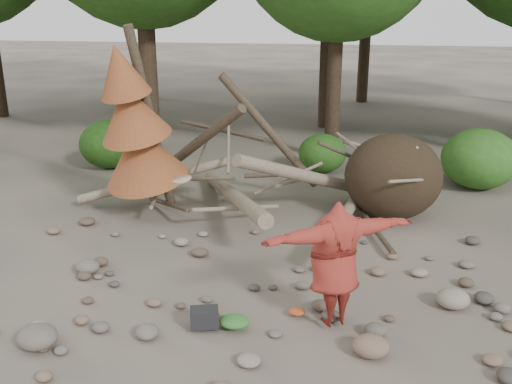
# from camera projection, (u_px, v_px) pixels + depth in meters

# --- Properties ---
(ground) EXTENTS (120.00, 120.00, 0.00)m
(ground) POSITION_uv_depth(u_px,v_px,m) (246.00, 298.00, 9.65)
(ground) COLOR #514C44
(ground) RESTS_ON ground
(deadfall_pile) EXTENTS (8.55, 5.24, 3.30)m
(deadfall_pile) POSITION_uv_depth(u_px,v_px,m) (367.00, 178.00, 12.98)
(deadfall_pile) COLOR #332619
(deadfall_pile) RESTS_ON ground
(dead_conifer) EXTENTS (2.06, 2.16, 4.35)m
(dead_conifer) POSITION_uv_depth(u_px,v_px,m) (136.00, 128.00, 12.62)
(dead_conifer) COLOR #4C3F30
(dead_conifer) RESTS_ON ground
(bush_left) EXTENTS (1.80, 1.80, 1.44)m
(bush_left) POSITION_uv_depth(u_px,v_px,m) (110.00, 144.00, 17.03)
(bush_left) COLOR #214B14
(bush_left) RESTS_ON ground
(bush_mid) EXTENTS (1.40, 1.40, 1.12)m
(bush_mid) POSITION_uv_depth(u_px,v_px,m) (322.00, 153.00, 16.63)
(bush_mid) COLOR #2C5F1B
(bush_mid) RESTS_ON ground
(bush_right) EXTENTS (2.00, 2.00, 1.60)m
(bush_right) POSITION_uv_depth(u_px,v_px,m) (479.00, 159.00, 15.13)
(bush_right) COLOR #377123
(bush_right) RESTS_ON ground
(frisbee_thrower) EXTENTS (3.57, 1.80, 2.36)m
(frisbee_thrower) POSITION_uv_depth(u_px,v_px,m) (335.00, 264.00, 8.48)
(frisbee_thrower) COLOR maroon
(frisbee_thrower) RESTS_ON ground
(backpack) EXTENTS (0.49, 0.39, 0.29)m
(backpack) POSITION_uv_depth(u_px,v_px,m) (205.00, 321.00, 8.70)
(backpack) COLOR black
(backpack) RESTS_ON ground
(cloth_green) EXTENTS (0.46, 0.39, 0.17)m
(cloth_green) POSITION_uv_depth(u_px,v_px,m) (234.00, 324.00, 8.71)
(cloth_green) COLOR #316F2C
(cloth_green) RESTS_ON ground
(cloth_orange) EXTENTS (0.27, 0.22, 0.10)m
(cloth_orange) POSITION_uv_depth(u_px,v_px,m) (297.00, 314.00, 9.06)
(cloth_orange) COLOR #B3451E
(cloth_orange) RESTS_ON ground
(boulder_front_left) EXTENTS (0.59, 0.53, 0.35)m
(boulder_front_left) POSITION_uv_depth(u_px,v_px,m) (37.00, 337.00, 8.22)
(boulder_front_left) COLOR #675F56
(boulder_front_left) RESTS_ON ground
(boulder_front_right) EXTENTS (0.52, 0.47, 0.31)m
(boulder_front_right) POSITION_uv_depth(u_px,v_px,m) (371.00, 346.00, 8.04)
(boulder_front_right) COLOR #7D614E
(boulder_front_right) RESTS_ON ground
(boulder_mid_right) EXTENTS (0.54, 0.49, 0.32)m
(boulder_mid_right) POSITION_uv_depth(u_px,v_px,m) (453.00, 299.00, 9.31)
(boulder_mid_right) COLOR gray
(boulder_mid_right) RESTS_ON ground
(boulder_mid_left) EXTENTS (0.45, 0.40, 0.27)m
(boulder_mid_left) POSITION_uv_depth(u_px,v_px,m) (88.00, 267.00, 10.49)
(boulder_mid_left) COLOR #6A6159
(boulder_mid_left) RESTS_ON ground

